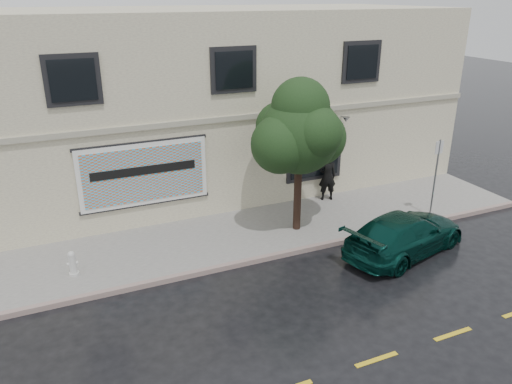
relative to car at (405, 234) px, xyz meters
name	(u,v)px	position (x,y,z in m)	size (l,w,h in m)	color
ground	(301,282)	(-3.74, -0.22, -0.65)	(90.00, 90.00, 0.00)	black
sidewalk	(255,232)	(-3.74, 3.03, -0.57)	(20.00, 3.50, 0.15)	#989590
curb	(277,255)	(-3.74, 1.28, -0.57)	(20.00, 0.18, 0.16)	gray
road_marking	(377,359)	(-3.74, -3.72, -0.64)	(19.00, 0.12, 0.01)	gold
building	(198,99)	(-3.73, 8.77, 2.85)	(20.00, 8.12, 7.00)	beige
billboard	(144,174)	(-6.94, 4.70, 1.40)	(4.30, 0.16, 2.20)	white
car	(405,234)	(0.00, 0.00, 0.00)	(1.97, 4.46, 1.30)	#08302A
pedestrian	(327,177)	(-0.14, 4.38, 0.43)	(0.68, 0.44, 1.85)	black
umbrella	(329,143)	(-0.14, 4.38, 1.75)	(1.09, 1.09, 0.80)	black
street_tree	(300,135)	(-2.39, 2.59, 2.76)	(2.53, 2.53, 4.54)	black
fire_hydrant	(73,263)	(-9.54, 2.47, -0.14)	(0.30, 0.28, 0.74)	beige
sign_pole	(436,172)	(2.46, 1.58, 1.17)	(0.35, 0.06, 2.80)	gray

